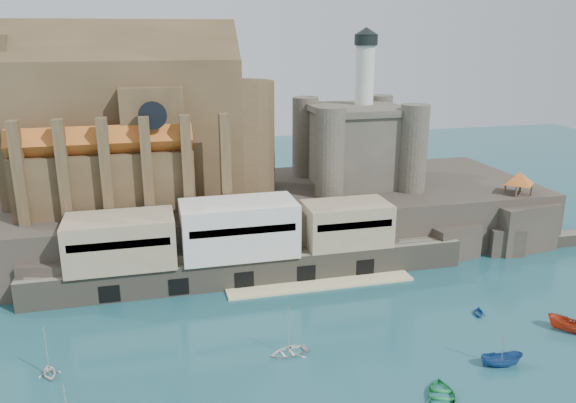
% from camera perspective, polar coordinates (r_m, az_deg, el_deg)
% --- Properties ---
extents(ground, '(300.00, 300.00, 0.00)m').
position_cam_1_polar(ground, '(74.23, 6.13, -14.37)').
color(ground, '#18464F').
rests_on(ground, ground).
extents(promontory, '(100.00, 36.00, 10.00)m').
position_cam_1_polar(promontory, '(106.64, -1.14, -1.45)').
color(promontory, '#29241F').
rests_on(promontory, ground).
extents(quay, '(70.00, 12.00, 13.05)m').
position_cam_1_polar(quay, '(89.40, -5.04, -4.41)').
color(quay, '#676152').
rests_on(quay, ground).
extents(church, '(47.00, 25.93, 30.51)m').
position_cam_1_polar(church, '(102.50, -14.78, 7.16)').
color(church, '#493822').
rests_on(church, promontory).
extents(castle_keep, '(21.20, 21.20, 29.30)m').
position_cam_1_polar(castle_keep, '(109.55, 6.98, 6.15)').
color(castle_keep, '#454036').
rests_on(castle_keep, promontory).
extents(rock_outcrop, '(14.50, 10.50, 8.70)m').
position_cam_1_polar(rock_outcrop, '(112.42, 22.01, -2.24)').
color(rock_outcrop, '#29241F').
rests_on(rock_outcrop, ground).
extents(pavilion, '(6.40, 6.40, 5.40)m').
position_cam_1_polar(pavilion, '(110.20, 22.45, 2.08)').
color(pavilion, '#493822').
rests_on(pavilion, rock_outcrop).
extents(boat_2, '(2.27, 2.23, 5.12)m').
position_cam_1_polar(boat_2, '(74.65, 20.79, -15.29)').
color(boat_2, '#214D8D').
rests_on(boat_2, ground).
extents(boat_3, '(4.68, 2.99, 6.34)m').
position_cam_1_polar(boat_3, '(67.02, 15.35, -18.73)').
color(boat_3, '#1B8142').
rests_on(boat_3, ground).
extents(boat_4, '(3.21, 2.45, 3.30)m').
position_cam_1_polar(boat_4, '(73.76, -23.02, -15.97)').
color(boat_4, white).
rests_on(boat_4, ground).
extents(boat_5, '(3.16, 3.16, 5.87)m').
position_cam_1_polar(boat_5, '(85.68, 26.71, -11.71)').
color(boat_5, '#B63116').
rests_on(boat_5, ground).
extents(boat_6, '(1.58, 3.71, 5.04)m').
position_cam_1_polar(boat_6, '(72.31, 0.09, -15.18)').
color(boat_6, white).
rests_on(boat_6, ground).
extents(boat_7, '(2.85, 2.42, 2.82)m').
position_cam_1_polar(boat_7, '(85.45, 18.78, -10.80)').
color(boat_7, '#1B4999').
rests_on(boat_7, ground).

